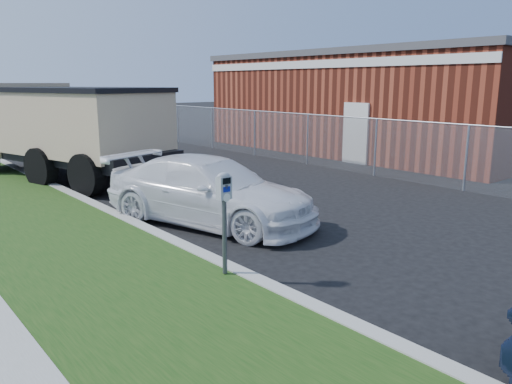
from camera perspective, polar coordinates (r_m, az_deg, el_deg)
ground at (r=9.39m, az=10.58°, el=-5.81°), size 120.00×120.00×0.00m
chainlink_fence at (r=18.16m, az=5.93°, el=7.14°), size 0.06×30.06×30.00m
brick_building at (r=23.34m, az=14.72°, el=10.08°), size 9.20×14.20×4.17m
parking_meter at (r=7.16m, az=-3.67°, el=-1.02°), size 0.21×0.15×1.52m
white_wagon at (r=10.51m, az=-5.61°, el=0.20°), size 3.32×5.13×1.38m
dump_truck at (r=16.62m, az=-21.57°, el=7.14°), size 4.58×7.83×2.89m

